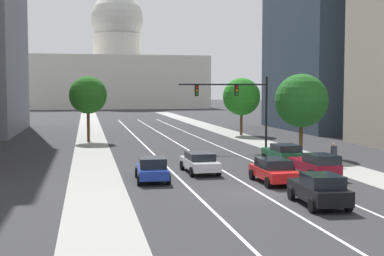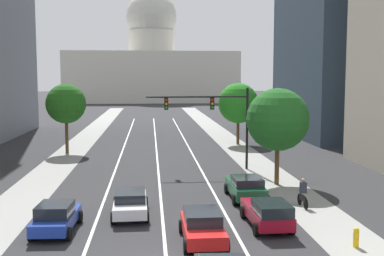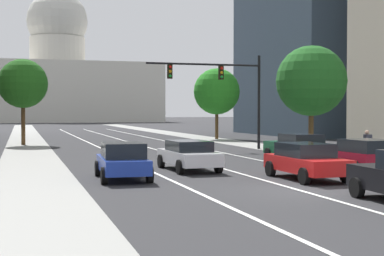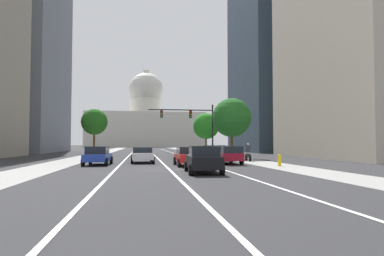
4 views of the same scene
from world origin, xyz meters
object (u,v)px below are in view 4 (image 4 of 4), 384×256
at_px(car_black, 203,159).
at_px(cyclist, 248,152).
at_px(car_crimson, 227,155).
at_px(street_tree_far_right, 232,118).
at_px(street_tree_near_left, 94,122).
at_px(capitol_building, 146,122).
at_px(car_red, 188,156).
at_px(car_blue, 98,155).
at_px(street_tree_near_right, 206,126).
at_px(fire_hydrant, 279,160).
at_px(car_white, 142,154).
at_px(traffic_signal_mast, 192,120).
at_px(car_green, 213,153).

height_order(car_black, cyclist, cyclist).
bearing_deg(car_black, car_crimson, -20.42).
xyz_separation_m(street_tree_far_right, street_tree_near_left, (-17.15, 15.71, 0.32)).
xyz_separation_m(cyclist, street_tree_near_left, (-17.10, 21.83, 4.06)).
xyz_separation_m(capitol_building, car_red, (1.74, -127.74, -10.17)).
bearing_deg(car_blue, street_tree_near_right, -23.00).
relative_size(car_black, cyclist, 2.47).
relative_size(car_red, street_tree_far_right, 0.63).
distance_m(fire_hydrant, street_tree_far_right, 13.56).
bearing_deg(car_crimson, capitol_building, 1.12).
height_order(capitol_building, car_white, capitol_building).
height_order(car_black, traffic_signal_mast, traffic_signal_mast).
height_order(capitol_building, street_tree_far_right, capitol_building).
bearing_deg(car_red, car_crimson, -62.69).
bearing_deg(car_white, car_blue, 125.30).
xyz_separation_m(fire_hydrant, cyclist, (-0.27, 6.80, 0.39)).
distance_m(traffic_signal_mast, street_tree_near_right, 15.30).
relative_size(capitol_building, car_black, 11.85).
bearing_deg(car_green, street_tree_near_right, -9.59).
bearing_deg(car_red, street_tree_near_left, 20.80).
relative_size(car_white, car_blue, 1.08).
distance_m(car_white, cyclist, 9.98).
xyz_separation_m(capitol_building, car_black, (1.74, -134.11, -10.13)).
distance_m(car_red, cyclist, 8.47).
relative_size(car_blue, car_green, 0.95).
bearing_deg(car_white, fire_hydrant, -121.94).
bearing_deg(traffic_signal_mast, car_green, -86.58).
bearing_deg(street_tree_near_left, car_blue, -81.77).
height_order(car_crimson, fire_hydrant, car_crimson).
height_order(car_crimson, street_tree_near_left, street_tree_near_left).
xyz_separation_m(capitol_building, car_green, (5.23, -120.17, -10.14)).
distance_m(capitol_building, traffic_signal_mast, 110.59).
distance_m(car_red, car_crimson, 3.95).
relative_size(car_crimson, traffic_signal_mast, 0.54).
bearing_deg(street_tree_near_right, car_blue, -115.65).
bearing_deg(street_tree_far_right, car_white, -145.27).
relative_size(capitol_building, car_green, 11.33).
bearing_deg(car_blue, capitol_building, 0.27).
distance_m(capitol_building, car_green, 120.71).
height_order(car_blue, street_tree_far_right, street_tree_far_right).
bearing_deg(car_green, car_red, 154.82).
xyz_separation_m(car_red, car_white, (-3.49, 4.65, -0.03)).
relative_size(car_crimson, fire_hydrant, 4.92).
xyz_separation_m(capitol_building, fire_hydrant, (8.48, -129.07, -10.46)).
relative_size(car_red, cyclist, 2.50).
bearing_deg(street_tree_far_right, street_tree_near_right, 87.44).
xyz_separation_m(capitol_building, street_tree_near_right, (9.17, -95.70, -6.30)).
relative_size(car_crimson, street_tree_near_right, 0.65).
distance_m(car_white, car_green, 7.56).
bearing_deg(street_tree_far_right, street_tree_near_left, 137.50).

